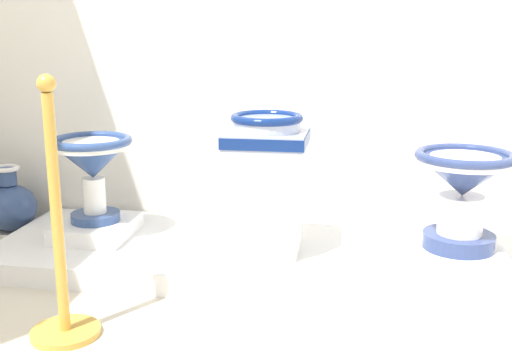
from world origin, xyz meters
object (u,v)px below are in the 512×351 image
(plinth_block_pale_glazed, at_px, (96,228))
(plinth_block_central_ornate, at_px, (457,252))
(antique_toilet_tall_cobalt, at_px, (267,161))
(plinth_block_tall_cobalt, at_px, (266,230))
(decorative_vase_spare, at_px, (10,207))
(stanchion_post_near_left, at_px, (60,263))
(antique_toilet_pale_glazed, at_px, (92,160))
(antique_toilet_central_ornate, at_px, (463,184))

(plinth_block_pale_glazed, height_order, plinth_block_central_ornate, plinth_block_pale_glazed)
(antique_toilet_tall_cobalt, bearing_deg, plinth_block_tall_cobalt, 0.00)
(decorative_vase_spare, height_order, stanchion_post_near_left, stanchion_post_near_left)
(antique_toilet_pale_glazed, distance_m, antique_toilet_central_ornate, 1.70)
(plinth_block_pale_glazed, height_order, antique_toilet_central_ornate, antique_toilet_central_ornate)
(decorative_vase_spare, bearing_deg, antique_toilet_pale_glazed, -19.93)
(antique_toilet_tall_cobalt, relative_size, plinth_block_central_ornate, 1.14)
(antique_toilet_pale_glazed, xyz_separation_m, antique_toilet_tall_cobalt, (0.84, -0.03, 0.03))
(plinth_block_pale_glazed, xyz_separation_m, antique_toilet_pale_glazed, (-0.00, -0.00, 0.34))
(plinth_block_pale_glazed, height_order, plinth_block_tall_cobalt, plinth_block_tall_cobalt)
(decorative_vase_spare, distance_m, stanchion_post_near_left, 1.28)
(antique_toilet_central_ornate, bearing_deg, decorative_vase_spare, 174.64)
(antique_toilet_pale_glazed, relative_size, decorative_vase_spare, 1.08)
(plinth_block_central_ornate, relative_size, antique_toilet_central_ornate, 0.90)
(plinth_block_tall_cobalt, height_order, antique_toilet_central_ornate, antique_toilet_central_ornate)
(antique_toilet_tall_cobalt, relative_size, decorative_vase_spare, 1.17)
(plinth_block_tall_cobalt, distance_m, decorative_vase_spare, 1.45)
(antique_toilet_pale_glazed, xyz_separation_m, decorative_vase_spare, (-0.58, 0.21, -0.32))
(plinth_block_pale_glazed, bearing_deg, antique_toilet_central_ornate, -0.12)
(antique_toilet_pale_glazed, height_order, antique_toilet_tall_cobalt, antique_toilet_tall_cobalt)
(antique_toilet_pale_glazed, distance_m, antique_toilet_tall_cobalt, 0.85)
(plinth_block_tall_cobalt, distance_m, plinth_block_central_ornate, 0.86)
(decorative_vase_spare, xyz_separation_m, stanchion_post_near_left, (0.80, -1.00, 0.12))
(antique_toilet_tall_cobalt, height_order, decorative_vase_spare, antique_toilet_tall_cobalt)
(antique_toilet_central_ornate, height_order, decorative_vase_spare, antique_toilet_central_ornate)
(antique_toilet_pale_glazed, bearing_deg, plinth_block_pale_glazed, 75.96)
(plinth_block_pale_glazed, relative_size, antique_toilet_central_ornate, 0.89)
(plinth_block_pale_glazed, relative_size, decorative_vase_spare, 1.02)
(plinth_block_pale_glazed, bearing_deg, stanchion_post_near_left, -74.64)
(plinth_block_central_ornate, relative_size, stanchion_post_near_left, 0.42)
(plinth_block_central_ornate, bearing_deg, plinth_block_tall_cobalt, -177.93)
(plinth_block_pale_glazed, bearing_deg, antique_toilet_pale_glazed, -104.04)
(antique_toilet_pale_glazed, xyz_separation_m, plinth_block_central_ornate, (1.70, -0.00, -0.36))
(antique_toilet_tall_cobalt, relative_size, antique_toilet_central_ornate, 1.03)
(plinth_block_central_ornate, bearing_deg, antique_toilet_pale_glazed, 179.88)
(antique_toilet_central_ornate, height_order, stanchion_post_near_left, stanchion_post_near_left)
(antique_toilet_pale_glazed, distance_m, stanchion_post_near_left, 0.84)
(plinth_block_pale_glazed, bearing_deg, plinth_block_central_ornate, -0.12)
(antique_toilet_pale_glazed, relative_size, antique_toilet_tall_cobalt, 0.92)
(decorative_vase_spare, bearing_deg, plinth_block_central_ornate, -5.36)
(plinth_block_central_ornate, bearing_deg, decorative_vase_spare, 174.64)
(plinth_block_pale_glazed, relative_size, plinth_block_central_ornate, 0.99)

